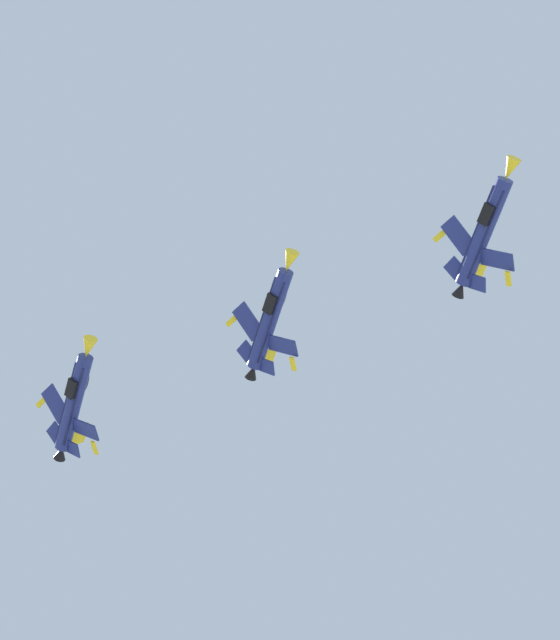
% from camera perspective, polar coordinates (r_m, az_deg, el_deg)
% --- Properties ---
extents(fighter_jet_lead, '(9.65, 14.66, 7.41)m').
position_cam_1_polar(fighter_jet_lead, '(122.28, 9.93, 4.33)').
color(fighter_jet_lead, navy).
extents(fighter_jet_left_wing, '(9.89, 14.66, 6.85)m').
position_cam_1_polar(fighter_jet_left_wing, '(126.53, -0.46, 0.13)').
color(fighter_jet_left_wing, navy).
extents(fighter_jet_right_wing, '(9.87, 14.66, 6.90)m').
position_cam_1_polar(fighter_jet_right_wing, '(130.41, -9.97, -3.90)').
color(fighter_jet_right_wing, navy).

